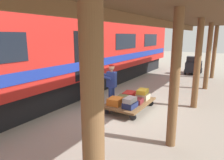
{
  "coord_description": "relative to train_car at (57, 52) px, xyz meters",
  "views": [
    {
      "loc": [
        -3.16,
        6.49,
        2.77
      ],
      "look_at": [
        0.67,
        0.23,
        1.15
      ],
      "focal_mm": 32.33,
      "sensor_mm": 36.0,
      "label": 1
    }
  ],
  "objects": [
    {
      "name": "suitcase_navy_fabric",
      "position": [
        -3.92,
        0.5,
        -1.64
      ],
      "size": [
        0.38,
        0.57,
        0.22
      ],
      "primitive_type": "cube",
      "rotation": [
        0.0,
        0.0,
        -0.02
      ],
      "color": "navy",
      "rests_on": "luggage_cart"
    },
    {
      "name": "platform_canopy",
      "position": [
        -5.6,
        0.0,
        1.21
      ],
      "size": [
        3.2,
        17.26,
        3.56
      ],
      "color": "brown",
      "rests_on": "ground_plane"
    },
    {
      "name": "suitcase_olive_duffel",
      "position": [
        -3.32,
        -0.07,
        -1.65
      ],
      "size": [
        0.47,
        0.64,
        0.18
      ],
      "primitive_type": "cube",
      "rotation": [
        0.0,
        0.0,
        0.15
      ],
      "color": "brown",
      "rests_on": "luggage_cart"
    },
    {
      "name": "suitcase_gray_aluminum",
      "position": [
        -3.93,
        0.53,
        -1.45
      ],
      "size": [
        0.33,
        0.5,
        0.16
      ],
      "primitive_type": "cube",
      "rotation": [
        0.0,
        0.0,
        -0.04
      ],
      "color": "#9EA0A5",
      "rests_on": "suitcase_navy_fabric"
    },
    {
      "name": "porter_by_door",
      "position": [
        -1.99,
        0.08,
        -1.14
      ],
      "size": [
        0.72,
        0.53,
        1.7
      ],
      "color": "#332D28",
      "rests_on": "ground_plane"
    },
    {
      "name": "suitcase_orange_carryall",
      "position": [
        -3.32,
        0.5,
        -1.62
      ],
      "size": [
        0.51,
        0.56,
        0.25
      ],
      "primitive_type": "cube",
      "rotation": [
        0.0,
        0.0,
        0.11
      ],
      "color": "#CC6B23",
      "rests_on": "luggage_cart"
    },
    {
      "name": "train_car",
      "position": [
        0.0,
        0.0,
        0.0
      ],
      "size": [
        3.02,
        21.86,
        4.0
      ],
      "color": "#B21E19",
      "rests_on": "ground_plane"
    },
    {
      "name": "luggage_cart",
      "position": [
        -3.62,
        -0.07,
        -1.79
      ],
      "size": [
        1.34,
        2.06,
        0.32
      ],
      "color": "brown",
      "rests_on": "ground_plane"
    },
    {
      "name": "suitcase_yellow_case",
      "position": [
        -3.89,
        -0.67,
        -1.44
      ],
      "size": [
        0.4,
        0.55,
        0.17
      ],
      "primitive_type": "cube",
      "rotation": [
        0.0,
        0.0,
        0.08
      ],
      "color": "gold",
      "rests_on": "suitcase_cream_canvas"
    },
    {
      "name": "suitcase_maroon_trunk",
      "position": [
        -3.92,
        -0.07,
        -1.66
      ],
      "size": [
        0.43,
        0.51,
        0.17
      ],
      "primitive_type": "cube",
      "rotation": [
        0.0,
        0.0,
        0.09
      ],
      "color": "maroon",
      "rests_on": "luggage_cart"
    },
    {
      "name": "suitcase_red_plastic",
      "position": [
        -3.32,
        -0.64,
        -1.64
      ],
      "size": [
        0.51,
        0.66,
        0.2
      ],
      "primitive_type": "cube",
      "rotation": [
        0.0,
        0.0,
        0.15
      ],
      "color": "#AD231E",
      "rests_on": "luggage_cart"
    },
    {
      "name": "suitcase_cream_canvas",
      "position": [
        -3.92,
        -0.64,
        -1.64
      ],
      "size": [
        0.45,
        0.45,
        0.22
      ],
      "primitive_type": "cube",
      "rotation": [
        0.0,
        0.0,
        0.01
      ],
      "color": "beige",
      "rests_on": "luggage_cart"
    },
    {
      "name": "baggage_tug",
      "position": [
        -4.33,
        -9.11,
        -1.43
      ],
      "size": [
        1.3,
        1.82,
        1.3
      ],
      "color": "black",
      "rests_on": "ground_plane"
    },
    {
      "name": "ground_plane",
      "position": [
        -3.69,
        0.0,
        -2.06
      ],
      "size": [
        60.0,
        60.0,
        0.0
      ],
      "primitive_type": "plane",
      "color": "gray"
    },
    {
      "name": "porter_in_overalls",
      "position": [
        -2.86,
        0.04,
        -1.14
      ],
      "size": [
        0.7,
        0.49,
        1.7
      ],
      "color": "navy",
      "rests_on": "ground_plane"
    }
  ]
}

